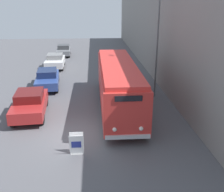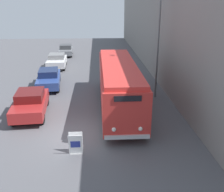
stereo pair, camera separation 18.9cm
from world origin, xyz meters
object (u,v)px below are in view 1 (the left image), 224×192
at_px(parked_car_mid, 47,78).
at_px(parked_car_far, 55,61).
at_px(parked_car_distant, 64,50).
at_px(vintage_bus, 118,83).
at_px(streetlamp, 158,33).
at_px(parked_car_near, 30,103).
at_px(sign_board, 76,144).

height_order(parked_car_mid, parked_car_far, parked_car_mid).
xyz_separation_m(parked_car_mid, parked_car_distant, (-0.03, 13.91, -0.06)).
height_order(vintage_bus, parked_car_distant, vintage_bus).
bearing_deg(streetlamp, parked_car_distant, 117.09).
relative_size(parked_car_near, parked_car_distant, 1.11).
relative_size(vintage_bus, sign_board, 10.14).
distance_m(vintage_bus, parked_car_near, 5.95).
distance_m(streetlamp, parked_car_far, 14.02).
relative_size(parked_car_near, parked_car_far, 1.05).
distance_m(sign_board, parked_car_near, 5.84).
bearing_deg(parked_car_distant, parked_car_mid, -92.94).
bearing_deg(parked_car_near, parked_car_far, 85.69).
bearing_deg(streetlamp, parked_car_near, -162.09).
height_order(streetlamp, parked_car_near, streetlamp).
bearing_deg(parked_car_far, vintage_bus, -65.95).
bearing_deg(parked_car_mid, parked_car_far, 86.57).
bearing_deg(parked_car_near, parked_car_distant, 84.83).
xyz_separation_m(parked_car_near, parked_car_far, (-0.09, 12.89, -0.03)).
distance_m(parked_car_near, parked_car_far, 12.89).
bearing_deg(parked_car_near, vintage_bus, 5.36).
bearing_deg(parked_car_distant, parked_car_near, -93.54).
xyz_separation_m(vintage_bus, streetlamp, (3.02, 1.82, 3.10)).
height_order(sign_board, parked_car_far, parked_car_far).
bearing_deg(parked_car_mid, parked_car_distant, 84.42).
bearing_deg(streetlamp, parked_car_far, 131.54).
bearing_deg(parked_car_far, parked_car_near, -91.92).
relative_size(vintage_bus, streetlamp, 1.42).
xyz_separation_m(sign_board, parked_car_near, (-3.24, 4.86, 0.30)).
bearing_deg(parked_car_mid, parked_car_near, -97.60).
bearing_deg(parked_car_far, parked_car_mid, -90.03).
bearing_deg(parked_car_near, sign_board, -61.00).
height_order(parked_car_mid, parked_car_distant, parked_car_mid).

